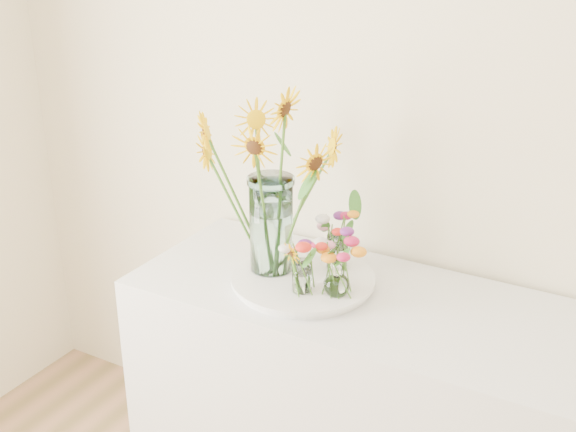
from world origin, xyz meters
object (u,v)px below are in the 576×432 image
(counter, at_px, (350,414))
(small_vase_c, at_px, (337,252))
(mason_jar, at_px, (271,224))
(small_vase_a, at_px, (302,277))
(small_vase_b, at_px, (337,278))
(tray, at_px, (303,281))

(counter, bearing_deg, small_vase_c, 140.99)
(counter, height_order, mason_jar, mason_jar)
(mason_jar, bearing_deg, counter, 5.17)
(small_vase_a, distance_m, small_vase_b, 0.10)
(small_vase_b, bearing_deg, small_vase_a, -161.47)
(mason_jar, relative_size, small_vase_b, 2.72)
(small_vase_c, bearing_deg, counter, -39.01)
(small_vase_b, distance_m, small_vase_c, 0.18)
(counter, xyz_separation_m, small_vase_a, (-0.13, -0.11, 0.53))
(small_vase_c, bearing_deg, small_vase_b, -64.62)
(tray, height_order, small_vase_b, small_vase_b)
(small_vase_c, bearing_deg, mason_jar, -147.91)
(mason_jar, height_order, small_vase_c, mason_jar)
(counter, relative_size, tray, 3.28)
(tray, height_order, small_vase_a, small_vase_a)
(mason_jar, distance_m, small_vase_c, 0.23)
(mason_jar, distance_m, small_vase_b, 0.28)
(tray, height_order, small_vase_c, small_vase_c)
(mason_jar, height_order, small_vase_a, mason_jar)
(tray, xyz_separation_m, small_vase_c, (0.06, 0.11, 0.07))
(small_vase_b, bearing_deg, counter, 69.12)
(counter, xyz_separation_m, small_vase_c, (-0.11, 0.09, 0.53))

